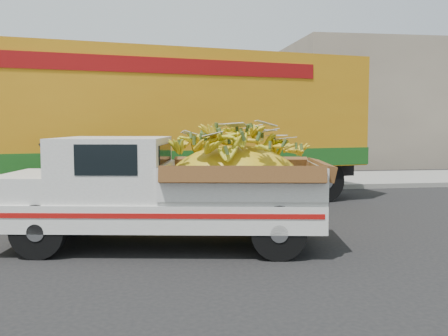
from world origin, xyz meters
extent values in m
plane|color=black|center=(0.00, 0.00, 0.00)|extent=(100.00, 100.00, 0.00)
cube|color=gray|center=(0.00, 7.40, 0.07)|extent=(60.00, 0.25, 0.15)
cube|color=gray|center=(0.00, 9.50, 0.07)|extent=(60.00, 4.00, 0.14)
cube|color=gray|center=(14.00, 16.40, 3.00)|extent=(14.00, 6.00, 6.00)
cylinder|color=black|center=(-1.71, 0.21, 0.42)|extent=(0.87, 0.38, 0.84)
cylinder|color=black|center=(-1.44, 1.80, 0.42)|extent=(0.87, 0.38, 0.84)
cylinder|color=black|center=(1.88, -0.41, 0.42)|extent=(0.87, 0.38, 0.84)
cylinder|color=black|center=(2.15, 1.18, 0.42)|extent=(0.87, 0.38, 0.84)
cube|color=silver|center=(0.17, 0.70, 0.61)|extent=(5.43, 2.73, 0.43)
cube|color=#A50F0C|center=(0.01, -0.23, 0.68)|extent=(5.01, 0.87, 0.08)
cube|color=silver|center=(-2.35, 1.14, 0.50)|extent=(0.42, 1.83, 0.15)
cube|color=silver|center=(-1.93, 1.06, 1.03)|extent=(1.22, 1.90, 0.40)
cube|color=silver|center=(-0.62, 0.84, 1.32)|extent=(1.99, 2.07, 0.99)
cube|color=black|center=(-0.67, -0.07, 1.51)|extent=(0.93, 0.17, 0.46)
cube|color=silver|center=(1.47, 0.48, 1.11)|extent=(2.82, 2.28, 0.56)
ellipsoid|color=orange|center=(1.36, 0.50, 0.99)|extent=(2.52, 1.87, 1.41)
cylinder|color=black|center=(4.48, 4.91, 0.55)|extent=(1.14, 0.53, 1.10)
cylinder|color=black|center=(4.08, 6.87, 0.55)|extent=(1.14, 0.53, 1.10)
cylinder|color=black|center=(3.31, 4.67, 0.55)|extent=(1.14, 0.53, 1.10)
cylinder|color=black|center=(2.91, 6.63, 0.55)|extent=(1.14, 0.53, 1.10)
cube|color=black|center=(-0.32, 4.95, 0.78)|extent=(11.96, 3.38, 0.36)
cube|color=#C68313|center=(-0.32, 4.95, 2.38)|extent=(12.02, 4.80, 2.84)
cube|color=#1B5618|center=(-0.32, 4.95, 1.21)|extent=(12.09, 4.83, 0.45)
cube|color=maroon|center=(-0.07, 3.72, 3.35)|extent=(8.23, 1.70, 0.35)
camera|label=1|loc=(-0.03, -7.57, 2.03)|focal=40.00mm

